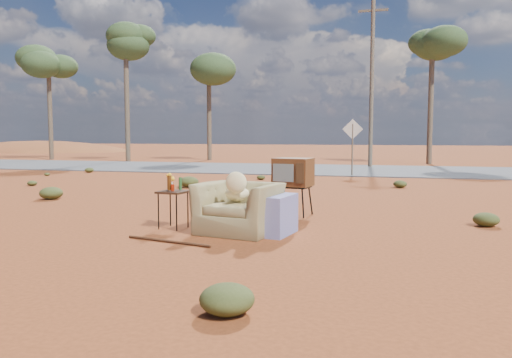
# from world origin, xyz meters

# --- Properties ---
(ground) EXTENTS (140.00, 140.00, 0.00)m
(ground) POSITION_xyz_m (0.00, 0.00, 0.00)
(ground) COLOR brown
(ground) RESTS_ON ground
(highway) EXTENTS (140.00, 7.00, 0.04)m
(highway) POSITION_xyz_m (0.00, 15.00, 0.02)
(highway) COLOR #565659
(highway) RESTS_ON ground
(dirt_mound) EXTENTS (26.00, 18.00, 2.00)m
(dirt_mound) POSITION_xyz_m (-30.00, 34.00, 0.00)
(dirt_mound) COLOR brown
(dirt_mound) RESTS_ON ground
(armchair) EXTENTS (1.60, 1.01, 1.09)m
(armchair) POSITION_xyz_m (0.60, 0.18, 0.51)
(armchair) COLOR olive
(armchair) RESTS_ON ground
(tv_unit) EXTENTS (0.80, 0.68, 1.13)m
(tv_unit) POSITION_xyz_m (1.02, 2.12, 0.84)
(tv_unit) COLOR black
(tv_unit) RESTS_ON ground
(side_table) EXTENTS (0.51, 0.51, 0.91)m
(side_table) POSITION_xyz_m (-0.72, 0.27, 0.67)
(side_table) COLOR #361E13
(side_table) RESTS_ON ground
(rusty_bar) EXTENTS (1.46, 0.37, 0.04)m
(rusty_bar) POSITION_xyz_m (-0.30, -0.83, 0.02)
(rusty_bar) COLOR #452312
(rusty_bar) RESTS_ON ground
(road_sign) EXTENTS (0.78, 0.06, 2.19)m
(road_sign) POSITION_xyz_m (1.50, 12.00, 1.50)
(road_sign) COLOR brown
(road_sign) RESTS_ON ground
(eucalyptus_far_left) EXTENTS (3.20, 3.20, 7.10)m
(eucalyptus_far_left) POSITION_xyz_m (-18.00, 20.00, 5.94)
(eucalyptus_far_left) COLOR brown
(eucalyptus_far_left) RESTS_ON ground
(eucalyptus_left) EXTENTS (3.20, 3.20, 8.10)m
(eucalyptus_left) POSITION_xyz_m (-12.00, 19.00, 6.92)
(eucalyptus_left) COLOR brown
(eucalyptus_left) RESTS_ON ground
(eucalyptus_near_left) EXTENTS (3.20, 3.20, 6.60)m
(eucalyptus_near_left) POSITION_xyz_m (-8.00, 22.00, 5.45)
(eucalyptus_near_left) COLOR brown
(eucalyptus_near_left) RESTS_ON ground
(eucalyptus_center) EXTENTS (3.20, 3.20, 7.60)m
(eucalyptus_center) POSITION_xyz_m (5.00, 21.00, 6.43)
(eucalyptus_center) COLOR brown
(eucalyptus_center) RESTS_ON ground
(utility_pole_center) EXTENTS (1.40, 0.20, 8.00)m
(utility_pole_center) POSITION_xyz_m (2.00, 17.50, 4.15)
(utility_pole_center) COLOR brown
(utility_pole_center) RESTS_ON ground
(scrub_patch) EXTENTS (17.49, 8.07, 0.33)m
(scrub_patch) POSITION_xyz_m (-0.82, 4.41, 0.14)
(scrub_patch) COLOR #424A20
(scrub_patch) RESTS_ON ground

